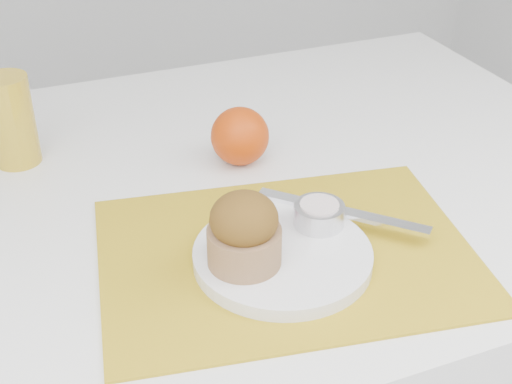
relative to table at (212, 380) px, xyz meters
name	(u,v)px	position (x,y,z in m)	size (l,w,h in m)	color
table	(212,380)	(0.00, 0.00, 0.00)	(1.20, 0.80, 0.75)	white
placemat	(286,253)	(0.04, -0.19, 0.38)	(0.43, 0.31, 0.00)	gold
plate	(283,256)	(0.03, -0.20, 0.39)	(0.20, 0.20, 0.02)	white
ramekin	(319,215)	(0.09, -0.17, 0.41)	(0.06, 0.06, 0.03)	silver
cream	(320,206)	(0.09, -0.17, 0.42)	(0.05, 0.05, 0.01)	silver
raspberry_near	(268,214)	(0.04, -0.14, 0.40)	(0.02, 0.02, 0.02)	#5E0217
raspberry_far	(303,219)	(0.07, -0.17, 0.40)	(0.02, 0.02, 0.02)	#600219
butter_knife	(342,212)	(0.12, -0.16, 0.40)	(0.22, 0.02, 0.01)	white
orange	(240,136)	(0.07, 0.04, 0.42)	(0.08, 0.08, 0.08)	#C63F07
juice_glass	(11,120)	(-0.22, 0.15, 0.44)	(0.06, 0.06, 0.13)	gold
muffin	(244,232)	(-0.02, -0.21, 0.43)	(0.08, 0.08, 0.09)	#9E744C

